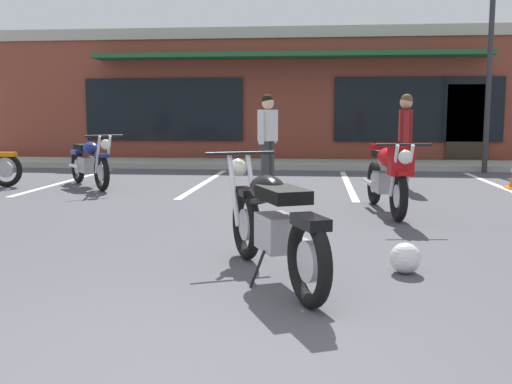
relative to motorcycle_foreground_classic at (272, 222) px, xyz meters
The scene contains 11 objects.
ground_plane 2.02m from the motorcycle_foreground_classic, 102.38° to the left, with size 80.00×80.00×0.00m, color #47474C.
sidewalk_kerb 10.30m from the motorcycle_foreground_classic, 92.34° to the left, with size 22.00×1.80×0.14m, color #A8A59E.
brick_storefront_building 14.48m from the motorcycle_foreground_classic, 91.67° to the left, with size 17.21×6.60×3.65m.
painted_stall_lines 6.72m from the motorcycle_foreground_classic, 93.60° to the left, with size 13.89×4.80×0.01m.
motorcycle_foreground_classic is the anchor object (origin of this frame).
motorcycle_black_cruiser 3.56m from the motorcycle_foreground_classic, 68.71° to the left, with size 0.68×2.11×0.98m.
motorcycle_blue_standard 6.85m from the motorcycle_foreground_classic, 123.27° to the left, with size 1.51×1.77×0.98m.
person_in_shorts_foreground 6.12m from the motorcycle_foreground_classic, 94.97° to the left, with size 0.38×0.59×1.68m.
person_by_back_row 6.42m from the motorcycle_foreground_classic, 72.62° to the left, with size 0.30×0.61×1.68m.
helmet_on_pavement 1.18m from the motorcycle_foreground_classic, 14.23° to the left, with size 0.26×0.26×0.26m.
parking_lot_lamp_post 10.42m from the motorcycle_foreground_classic, 65.45° to the left, with size 0.24×0.76×5.37m.
Camera 1 is at (0.76, -2.59, 1.32)m, focal length 41.60 mm.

